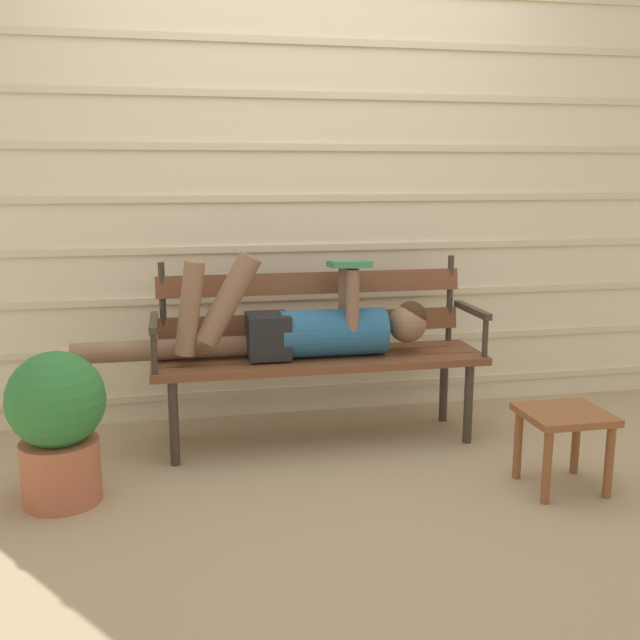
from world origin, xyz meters
name	(u,v)px	position (x,y,z in m)	size (l,w,h in m)	color
ground_plane	(327,453)	(0.00, 0.00, 0.00)	(12.00, 12.00, 0.00)	tan
house_siding	(301,198)	(0.00, 0.66, 1.18)	(4.47, 0.08, 2.36)	beige
park_bench	(317,343)	(0.00, 0.23, 0.48)	(1.61, 0.44, 0.89)	brown
reclining_person	(302,327)	(-0.09, 0.17, 0.58)	(1.70, 0.26, 0.53)	#23567A
footstool	(564,427)	(0.89, -0.57, 0.27)	(0.34, 0.31, 0.34)	brown
potted_plant	(58,422)	(-1.16, -0.29, 0.34)	(0.39, 0.39, 0.62)	#AD5B3D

